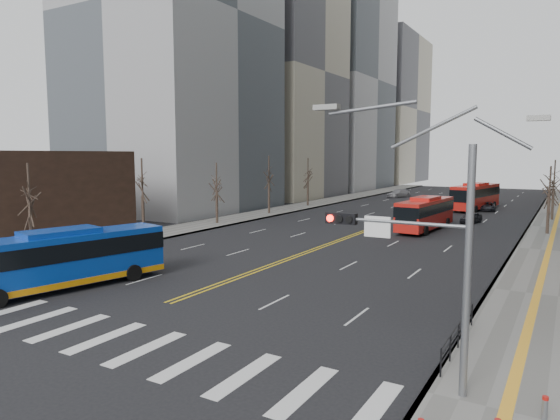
# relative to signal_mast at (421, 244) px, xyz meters

# --- Properties ---
(ground) EXTENTS (220.00, 220.00, 0.00)m
(ground) POSITION_rel_signal_mast_xyz_m (-13.77, -2.00, -4.86)
(ground) COLOR black
(sidewalk_left) EXTENTS (5.00, 130.00, 0.15)m
(sidewalk_left) POSITION_rel_signal_mast_xyz_m (-30.27, 43.00, -4.78)
(sidewalk_left) COLOR slate
(sidewalk_left) RESTS_ON ground
(crosswalk) EXTENTS (26.70, 4.00, 0.01)m
(crosswalk) POSITION_rel_signal_mast_xyz_m (-13.77, -2.00, -4.85)
(crosswalk) COLOR silver
(crosswalk) RESTS_ON ground
(centerline) EXTENTS (0.55, 100.00, 0.01)m
(centerline) POSITION_rel_signal_mast_xyz_m (-13.77, 53.00, -4.85)
(centerline) COLOR gold
(centerline) RESTS_ON ground
(office_towers) EXTENTS (83.00, 134.00, 58.00)m
(office_towers) POSITION_rel_signal_mast_xyz_m (-13.64, 66.51, 19.07)
(office_towers) COLOR #9B9B9E
(office_towers) RESTS_ON ground
(storefront) EXTENTS (14.00, 18.00, 8.00)m
(storefront) POSITION_rel_signal_mast_xyz_m (-39.77, 9.97, -0.85)
(storefront) COLOR black
(storefront) RESTS_ON ground
(signal_mast) EXTENTS (5.37, 0.37, 9.39)m
(signal_mast) POSITION_rel_signal_mast_xyz_m (0.00, 0.00, 0.00)
(signal_mast) COLOR gray
(signal_mast) RESTS_ON ground
(pedestrian_railing) EXTENTS (0.06, 6.06, 1.02)m
(pedestrian_railing) POSITION_rel_signal_mast_xyz_m (0.53, 4.00, -4.03)
(pedestrian_railing) COLOR black
(pedestrian_railing) RESTS_ON sidewalk_right
(street_trees) EXTENTS (35.20, 47.20, 7.60)m
(street_trees) POSITION_rel_signal_mast_xyz_m (-20.94, 32.55, 0.02)
(street_trees) COLOR #31251E
(street_trees) RESTS_ON ground
(blue_bus) EXTENTS (5.18, 12.19, 3.47)m
(blue_bus) POSITION_rel_signal_mast_xyz_m (-20.86, 2.00, -3.03)
(blue_bus) COLOR #0B38A7
(blue_bus) RESTS_ON ground
(red_bus_near) EXTENTS (3.38, 10.98, 3.44)m
(red_bus_near) POSITION_rel_signal_mast_xyz_m (-8.68, 35.18, -2.94)
(red_bus_near) COLOR red
(red_bus_near) RESTS_ON ground
(red_bus_far) EXTENTS (4.79, 12.32, 3.79)m
(red_bus_far) POSITION_rel_signal_mast_xyz_m (-7.46, 57.71, -2.75)
(red_bus_far) COLOR red
(red_bus_far) RESTS_ON ground
(car_white) EXTENTS (2.80, 4.32, 1.34)m
(car_white) POSITION_rel_signal_mast_xyz_m (-26.27, 4.31, -4.18)
(car_white) COLOR silver
(car_white) RESTS_ON ground
(car_dark_mid) EXTENTS (2.16, 3.89, 1.25)m
(car_dark_mid) POSITION_rel_signal_mast_xyz_m (-5.56, 43.23, -4.23)
(car_dark_mid) COLOR black
(car_dark_mid) RESTS_ON ground
(car_silver) EXTENTS (3.76, 5.31, 1.43)m
(car_silver) POSITION_rel_signal_mast_xyz_m (-23.00, 72.76, -4.14)
(car_silver) COLOR #9F9EA3
(car_silver) RESTS_ON ground
(car_dark_far) EXTENTS (2.54, 4.50, 1.19)m
(car_dark_far) POSITION_rel_signal_mast_xyz_m (-5.82, 57.45, -4.26)
(car_dark_far) COLOR black
(car_dark_far) RESTS_ON ground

